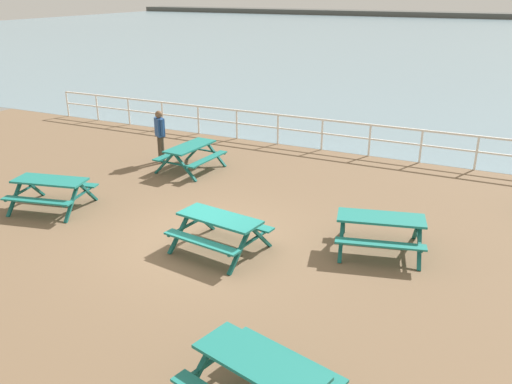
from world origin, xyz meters
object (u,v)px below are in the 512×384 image
Objects in this scene: picnic_table_near_left at (381,225)px; picnic_table_mid_centre at (190,152)px; picnic_table_seaward at (220,225)px; picnic_table_far_right at (51,187)px; visitor at (160,133)px; picnic_table_far_left at (260,372)px.

picnic_table_near_left is 7.01m from picnic_table_mid_centre.
picnic_table_mid_centre is (-6.44, 2.75, 0.00)m from picnic_table_near_left.
picnic_table_seaward is (3.41, -4.22, 0.00)m from picnic_table_mid_centre.
visitor reaches higher than picnic_table_far_right.
picnic_table_mid_centre is 10.04m from picnic_table_far_left.
picnic_table_far_left is at bearing -107.76° from picnic_table_near_left.
picnic_table_far_left is at bearing -39.99° from picnic_table_far_right.
picnic_table_far_right is 4.93m from picnic_table_seaward.
picnic_table_far_left is at bearing -138.57° from picnic_table_mid_centre.
picnic_table_mid_centre and picnic_table_far_left have the same top height.
visitor is (0.24, 4.34, 0.36)m from picnic_table_far_right.
picnic_table_far_right is 4.36m from visitor.
visitor is (-7.40, 8.22, 0.36)m from picnic_table_far_left.
picnic_table_mid_centre and picnic_table_seaward have the same top height.
picnic_table_near_left is at bearing -109.27° from picnic_table_mid_centre.
visitor reaches higher than picnic_table_seaward.
picnic_table_mid_centre is 4.35m from picnic_table_far_right.
visitor is at bearing 146.29° from picnic_table_far_left.
picnic_table_near_left is 8.07m from picnic_table_far_right.
picnic_table_seaward is 6.50m from visitor.
picnic_table_far_right is at bearing 167.38° from picnic_table_far_left.
picnic_table_mid_centre is at bearing 141.91° from picnic_table_far_left.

